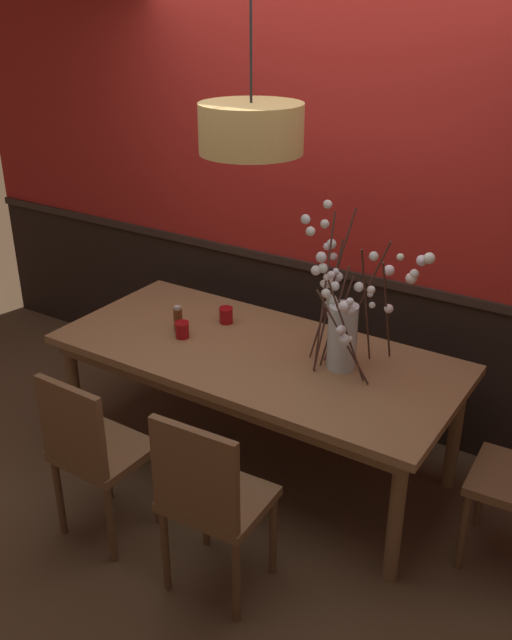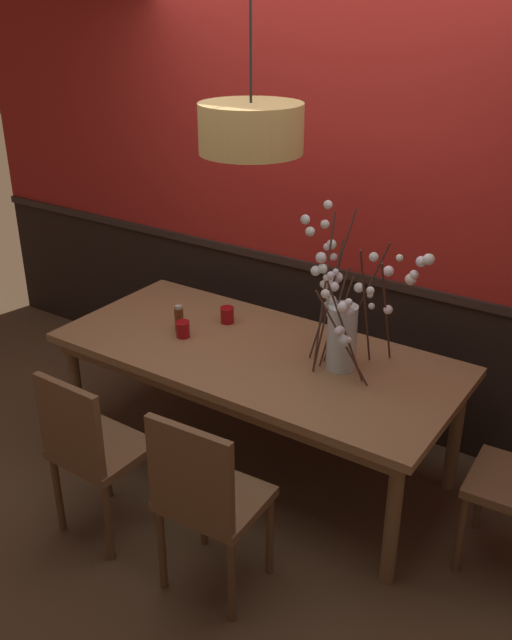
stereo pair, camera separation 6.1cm
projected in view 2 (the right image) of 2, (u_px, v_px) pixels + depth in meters
ground_plane at (256, 462)px, 4.08m from camera, size 24.00×24.00×0.00m
back_wall at (333, 194)px, 4.09m from camera, size 5.78×0.14×2.85m
dining_table at (256, 363)px, 3.80m from camera, size 2.19×1.00×0.73m
chair_near_side_left at (91, 447)px, 3.33m from camera, size 0.42×0.39×0.92m
chair_near_side_right at (206, 496)px, 2.99m from camera, size 0.45×0.41×0.93m
chair_far_side_right at (381, 341)px, 4.38m from camera, size 0.42×0.44×0.89m
vase_with_blossoms at (344, 321)px, 3.49m from camera, size 0.65×0.47×0.81m
candle_holder_nearer_center at (227, 315)px, 4.07m from camera, size 0.08×0.08×0.10m
candle_holder_nearer_edge at (183, 329)px, 3.90m from camera, size 0.08×0.08×0.09m
condiment_bottle at (179, 318)px, 3.97m from camera, size 0.05×0.05×0.15m
pendant_lamp at (251, 128)px, 3.22m from camera, size 0.49×0.49×1.05m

